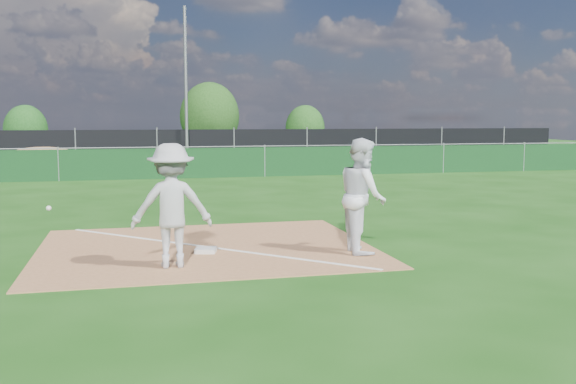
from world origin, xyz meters
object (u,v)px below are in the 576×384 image
at_px(play_at_first, 172,206).
at_px(tree_right, 305,128).
at_px(car_mid, 144,145).
at_px(tree_left, 26,129).
at_px(runner, 362,196).
at_px(first_base, 206,250).
at_px(car_right, 234,148).
at_px(car_left, 37,147).
at_px(tree_mid, 210,116).
at_px(light_pole, 186,86).

bearing_deg(play_at_first, tree_right, 71.39).
bearing_deg(car_mid, tree_right, -44.75).
bearing_deg(tree_left, play_at_first, -78.12).
xyz_separation_m(runner, tree_left, (-10.55, 33.77, 0.65)).
bearing_deg(tree_left, car_mid, -36.50).
bearing_deg(first_base, tree_left, 103.27).
bearing_deg(car_right, runner, 170.16).
bearing_deg(car_right, tree_left, 57.06).
distance_m(car_mid, tree_left, 9.16).
xyz_separation_m(first_base, car_left, (-6.40, 27.08, 0.71)).
height_order(car_mid, car_right, car_mid).
bearing_deg(tree_mid, runner, -92.35).
bearing_deg(light_pole, tree_mid, 77.42).
bearing_deg(tree_right, car_left, -160.14).
distance_m(first_base, runner, 2.94).
relative_size(runner, car_mid, 0.41).
relative_size(light_pole, tree_right, 2.41).
relative_size(runner, car_left, 0.46).
bearing_deg(runner, light_pole, 7.94).
height_order(first_base, play_at_first, play_at_first).
height_order(car_left, car_right, car_left).
xyz_separation_m(runner, car_mid, (-3.21, 28.34, -0.19)).
bearing_deg(tree_right, light_pole, -129.93).
distance_m(first_base, tree_left, 34.14).
relative_size(first_base, car_right, 0.09).
relative_size(first_base, tree_right, 0.11).
distance_m(light_pole, tree_left, 14.67).
bearing_deg(tree_mid, tree_right, -2.62).
bearing_deg(car_right, tree_mid, -0.74).
distance_m(light_pole, play_at_first, 23.44).
bearing_deg(tree_right, first_base, -108.13).
distance_m(play_at_first, car_right, 28.22).
distance_m(car_mid, car_right, 5.32).
bearing_deg(tree_left, first_base, -76.73).
bearing_deg(runner, tree_mid, 2.67).
bearing_deg(runner, tree_right, -8.57).
relative_size(light_pole, play_at_first, 3.15).
height_order(runner, car_mid, runner).
relative_size(light_pole, first_base, 22.09).
xyz_separation_m(tree_left, tree_right, (18.74, 0.15, 0.04)).
height_order(play_at_first, tree_right, tree_right).
distance_m(car_left, car_right, 11.12).
relative_size(tree_mid, tree_right, 1.47).
relative_size(first_base, runner, 0.18).
relative_size(runner, tree_mid, 0.42).
bearing_deg(tree_right, runner, -103.59).
relative_size(play_at_first, tree_right, 0.77).
xyz_separation_m(light_pole, car_right, (3.16, 4.56, -3.40)).
bearing_deg(light_pole, play_at_first, -95.43).
relative_size(light_pole, car_mid, 1.60).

